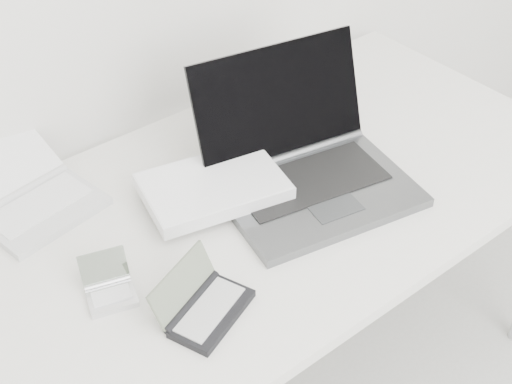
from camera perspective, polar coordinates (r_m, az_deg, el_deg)
desk at (r=1.63m, az=-0.06°, el=-1.76°), size 1.60×0.80×0.73m
laptop_large at (r=1.60m, az=1.59°, el=1.53°), size 0.61×0.46×0.27m
netbook_open_white at (r=1.64m, az=-17.57°, el=-0.46°), size 0.29×0.34×0.10m
pda_silver at (r=1.41m, az=-11.65°, el=-7.60°), size 0.12×0.13×0.07m
palmtop_charcoal at (r=1.35m, az=-4.22°, el=-9.08°), size 0.20×0.18×0.09m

